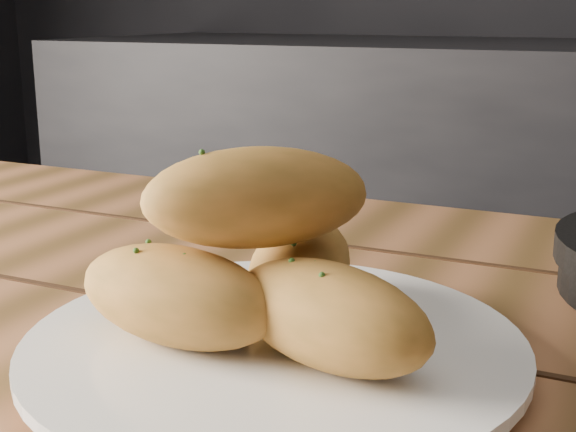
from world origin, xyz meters
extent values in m
cylinder|color=white|center=(-0.44, 0.53, 0.76)|extent=(0.28, 0.28, 0.01)
cylinder|color=white|center=(-0.44, 0.53, 0.76)|extent=(0.31, 0.31, 0.01)
ellipsoid|color=#B97A33|center=(-0.49, 0.50, 0.80)|extent=(0.15, 0.08, 0.06)
ellipsoid|color=#B97A33|center=(-0.39, 0.51, 0.80)|extent=(0.15, 0.10, 0.06)
ellipsoid|color=#B97A33|center=(-0.44, 0.58, 0.80)|extent=(0.09, 0.14, 0.06)
ellipsoid|color=#B97A33|center=(-0.45, 0.53, 0.86)|extent=(0.14, 0.13, 0.06)
camera|label=1|loc=(-0.24, 0.13, 0.96)|focal=50.00mm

